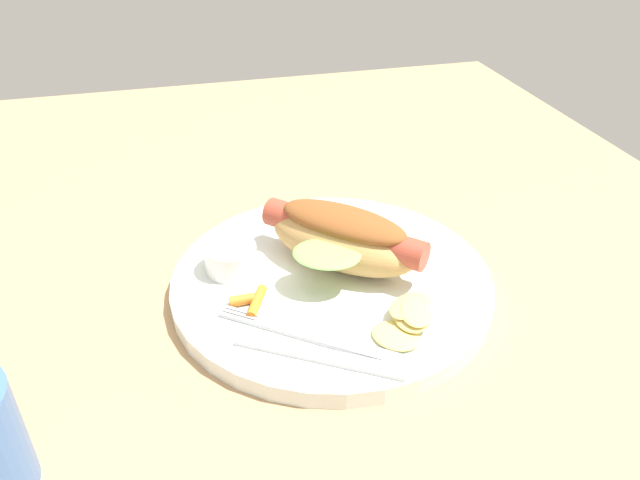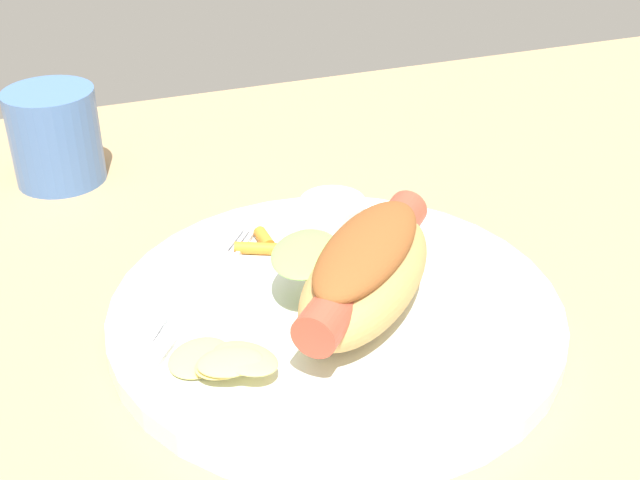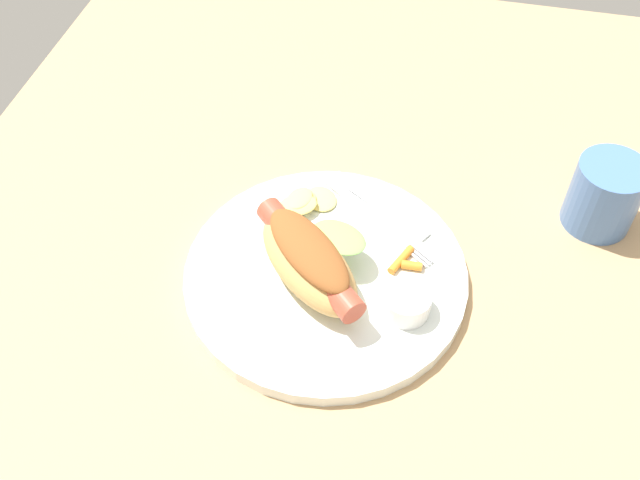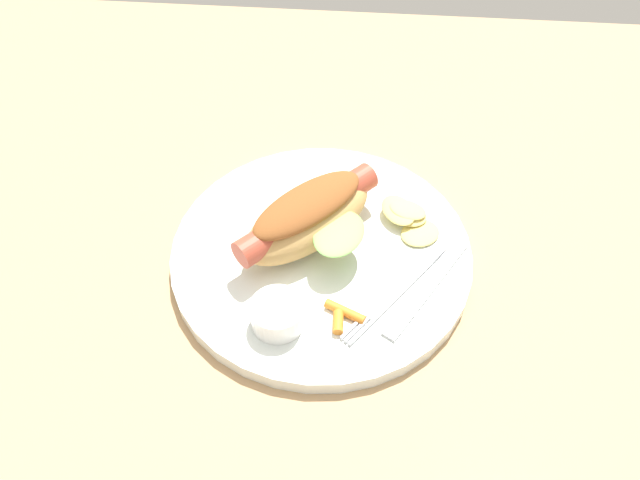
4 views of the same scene
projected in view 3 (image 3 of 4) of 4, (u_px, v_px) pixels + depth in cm
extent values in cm
cube|color=tan|center=(308.00, 297.00, 75.76)|extent=(120.00, 90.00, 1.80)
cylinder|color=white|center=(326.00, 275.00, 75.52)|extent=(29.30, 29.30, 1.60)
ellipsoid|color=tan|center=(309.00, 263.00, 72.26)|extent=(14.77, 14.86, 5.11)
cylinder|color=#B24733|center=(309.00, 258.00, 71.58)|extent=(13.14, 13.29, 2.71)
ellipsoid|color=brown|center=(309.00, 250.00, 70.65)|extent=(12.09, 12.18, 2.18)
ellipsoid|color=#7FC65B|center=(339.00, 237.00, 73.13)|extent=(6.48, 7.28, 0.96)
cylinder|color=white|center=(407.00, 303.00, 70.73)|extent=(4.77, 4.77, 2.52)
cube|color=silver|center=(367.00, 213.00, 79.89)|extent=(8.70, 10.89, 0.40)
cube|color=silver|center=(415.00, 258.00, 75.74)|extent=(2.18, 2.73, 0.40)
cube|color=silver|center=(419.00, 256.00, 75.93)|extent=(2.18, 2.73, 0.40)
cube|color=silver|center=(422.00, 254.00, 76.12)|extent=(2.18, 2.73, 0.40)
cube|color=silver|center=(379.00, 205.00, 80.65)|extent=(8.32, 12.30, 0.36)
ellipsoid|color=#E2CD6D|center=(321.00, 199.00, 81.17)|extent=(5.28, 5.18, 0.50)
ellipsoid|color=#E2CD6D|center=(303.00, 200.00, 80.24)|extent=(3.96, 3.36, 0.99)
ellipsoid|color=#E2CD6D|center=(299.00, 198.00, 79.91)|extent=(4.32, 3.52, 0.79)
ellipsoid|color=#E2CD6D|center=(298.00, 205.00, 79.36)|extent=(4.80, 5.21, 0.91)
cylinder|color=orange|center=(401.00, 260.00, 75.27)|extent=(3.88, 2.39, 0.86)
cylinder|color=orange|center=(412.00, 266.00, 74.74)|extent=(1.01, 2.17, 0.93)
cylinder|color=#4770B2|center=(604.00, 195.00, 78.47)|extent=(7.54, 7.54, 8.15)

